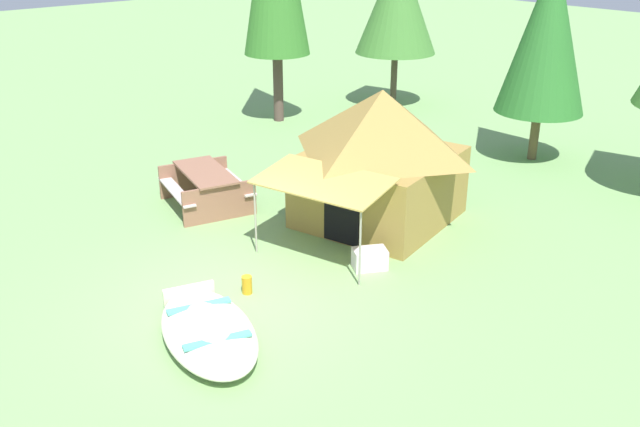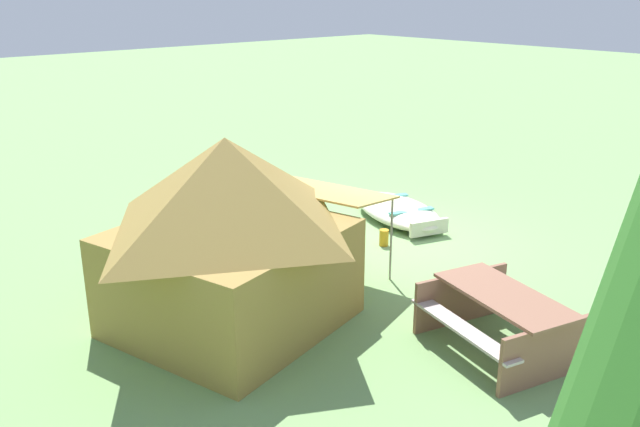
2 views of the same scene
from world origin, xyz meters
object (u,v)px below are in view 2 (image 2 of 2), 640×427
(beached_rowboat, at_px, (399,211))
(canvas_cabin_tent, at_px, (229,231))
(cooler_box, at_px, (267,254))
(fuel_can, at_px, (384,238))
(picnic_table, at_px, (503,314))

(beached_rowboat, height_order, canvas_cabin_tent, canvas_cabin_tent)
(canvas_cabin_tent, bearing_deg, cooler_box, -50.12)
(beached_rowboat, height_order, fuel_can, beached_rowboat)
(cooler_box, relative_size, fuel_can, 1.92)
(beached_rowboat, xyz_separation_m, canvas_cabin_tent, (-1.43, 5.03, 1.19))
(canvas_cabin_tent, height_order, cooler_box, canvas_cabin_tent)
(beached_rowboat, relative_size, fuel_can, 9.08)
(canvas_cabin_tent, distance_m, picnic_table, 3.75)
(picnic_table, bearing_deg, beached_rowboat, -33.05)
(picnic_table, height_order, fuel_can, picnic_table)
(canvas_cabin_tent, bearing_deg, beached_rowboat, -74.10)
(beached_rowboat, height_order, cooler_box, beached_rowboat)
(beached_rowboat, bearing_deg, fuel_can, 121.70)
(beached_rowboat, distance_m, canvas_cabin_tent, 5.36)
(canvas_cabin_tent, bearing_deg, picnic_table, -142.71)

